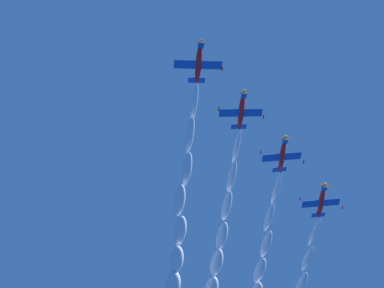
{
  "coord_description": "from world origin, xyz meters",
  "views": [
    {
      "loc": [
        13.51,
        -32.11,
        1.61
      ],
      "look_at": [
        -4.09,
        7.48,
        79.06
      ],
      "focal_mm": 43.98,
      "sensor_mm": 36.0,
      "label": 1
    }
  ],
  "objects": [
    {
      "name": "airplane_slot_tail",
      "position": [
        14.61,
        31.98,
        81.29
      ],
      "size": [
        8.14,
        7.59,
        3.85
      ],
      "color": "red"
    },
    {
      "name": "airplane_right_wingman",
      "position": [
        10.69,
        18.94,
        82.76
      ],
      "size": [
        8.01,
        7.62,
        3.96
      ],
      "color": "red"
    },
    {
      "name": "airplane_lead",
      "position": [
        3.3,
        -6.14,
        81.2
      ],
      "size": [
        8.12,
        7.63,
        3.49
      ],
      "color": "red"
    },
    {
      "name": "airplane_left_wingman",
      "position": [
        6.69,
        6.44,
        82.72
      ],
      "size": [
        8.1,
        7.61,
        3.67
      ],
      "color": "red"
    },
    {
      "name": "smoke_trail_lead",
      "position": [
        -16.97,
        28.02,
        74.52
      ],
      "size": [
        30.18,
        47.8,
        11.53
      ],
      "color": "white"
    },
    {
      "name": "smoke_trail_left_wingman",
      "position": [
        -13.75,
        40.59,
        76.11
      ],
      "size": [
        29.99,
        48.32,
        11.22
      ],
      "color": "white"
    }
  ]
}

